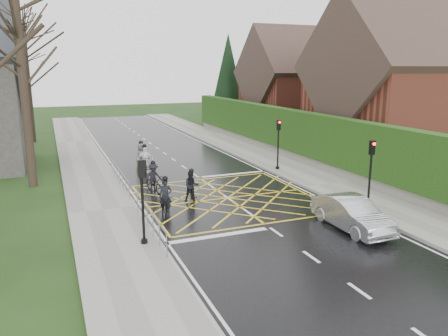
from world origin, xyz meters
TOP-DOWN VIEW (x-y plane):
  - ground at (0.00, 0.00)m, footprint 120.00×120.00m
  - road at (0.00, 0.00)m, footprint 9.00×80.00m
  - sidewalk_right at (6.00, 0.00)m, footprint 3.00×80.00m
  - sidewalk_left at (-6.00, 0.00)m, footprint 3.00×80.00m
  - stone_wall at (7.75, 6.00)m, footprint 0.50×38.00m
  - hedge at (7.75, 6.00)m, footprint 0.90×38.00m
  - house_near at (14.75, 4.00)m, footprint 11.80×9.80m
  - house_far at (14.75, 18.00)m, footprint 9.80×8.80m
  - conifer at (10.75, 26.00)m, footprint 4.60×4.60m
  - tree_near at (-9.00, 6.00)m, footprint 9.24×9.24m
  - tree_mid at (-10.00, 14.00)m, footprint 10.08×10.08m
  - tree_far at (-9.30, 22.00)m, footprint 8.40×8.40m
  - railing_south at (-4.65, -3.50)m, footprint 0.05×5.04m
  - railing_north at (-4.65, 4.00)m, footprint 0.05×6.04m
  - traffic_light_ne at (5.10, 4.20)m, footprint 0.24×0.31m
  - traffic_light_se at (5.10, -4.20)m, footprint 0.24×0.31m
  - traffic_light_sw at (-5.10, -4.50)m, footprint 0.24×0.31m
  - cyclist_rear at (-3.44, -1.25)m, footprint 1.10×1.88m
  - cyclist_back at (-1.81, 0.13)m, footprint 0.81×1.68m
  - cyclist_mid at (-3.12, 2.52)m, footprint 1.08×1.78m
  - cyclist_front at (-2.66, 6.76)m, footprint 1.04×1.87m
  - cyclist_lead at (-2.68, 7.77)m, footprint 1.03×2.01m
  - car at (2.94, -5.80)m, footprint 1.42×3.95m

SIDE VIEW (x-z plane):
  - ground at x=0.00m, z-range 0.00..0.00m
  - road at x=0.00m, z-range 0.00..0.01m
  - sidewalk_right at x=6.00m, z-range 0.00..0.15m
  - sidewalk_left at x=-6.00m, z-range 0.00..0.15m
  - stone_wall at x=7.75m, z-range 0.00..0.70m
  - cyclist_rear at x=-3.44m, z-range -0.30..1.42m
  - cyclist_mid at x=-3.12m, z-range -0.22..1.43m
  - cyclist_back at x=-1.81m, z-range -0.20..1.43m
  - cyclist_lead at x=-2.68m, z-range -0.29..1.58m
  - car at x=2.94m, z-range 0.00..1.30m
  - cyclist_front at x=-2.66m, z-range -0.24..1.57m
  - railing_south at x=-4.65m, z-range 0.27..1.29m
  - railing_north at x=-4.65m, z-range 0.27..1.30m
  - traffic_light_ne at x=5.10m, z-range 0.06..3.27m
  - traffic_light_se at x=5.10m, z-range 0.06..3.27m
  - traffic_light_sw at x=-5.10m, z-range 0.06..3.27m
  - hedge at x=7.75m, z-range 0.70..3.50m
  - house_far at x=14.75m, z-range -0.79..9.51m
  - house_near at x=14.75m, z-range -0.92..10.38m
  - conifer at x=10.75m, z-range -0.01..9.99m
  - tree_far at x=-9.30m, z-range 1.99..12.39m
  - tree_near at x=-9.00m, z-range 2.19..13.63m
  - tree_mid at x=-10.00m, z-range 2.39..14.87m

